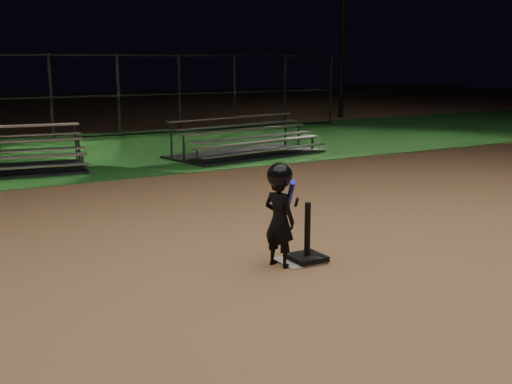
% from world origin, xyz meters
% --- Properties ---
extents(ground, '(80.00, 80.00, 0.00)m').
position_xyz_m(ground, '(0.00, 0.00, 0.00)').
color(ground, '#B27C50').
rests_on(ground, ground).
extents(grass_strip, '(60.00, 8.00, 0.01)m').
position_xyz_m(grass_strip, '(0.00, 10.00, 0.01)').
color(grass_strip, '#1F5F1E').
rests_on(grass_strip, ground).
extents(home_plate, '(0.45, 0.45, 0.02)m').
position_xyz_m(home_plate, '(0.00, 0.00, 0.01)').
color(home_plate, beige).
rests_on(home_plate, ground).
extents(batting_tee, '(0.38, 0.38, 0.69)m').
position_xyz_m(batting_tee, '(0.09, -0.04, 0.14)').
color(batting_tee, black).
rests_on(batting_tee, home_plate).
extents(child_batter, '(0.46, 0.62, 1.19)m').
position_xyz_m(child_batter, '(-0.27, -0.00, 0.63)').
color(child_batter, black).
rests_on(child_batter, ground).
extents(bleacher_right, '(4.04, 2.48, 0.92)m').
position_xyz_m(bleacher_right, '(3.48, 7.60, 0.19)').
color(bleacher_right, '#BCBBC0').
rests_on(bleacher_right, ground).
extents(backstop_fence, '(20.08, 0.08, 2.50)m').
position_xyz_m(backstop_fence, '(0.00, 13.00, 1.25)').
color(backstop_fence, '#38383D').
rests_on(backstop_fence, ground).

